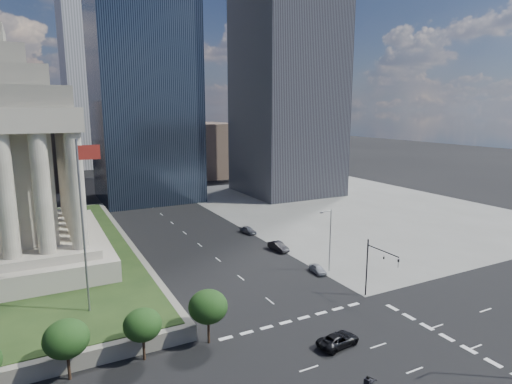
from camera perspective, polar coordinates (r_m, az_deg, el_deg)
ground at (r=131.34m, az=-15.47°, el=-0.47°), size 500.00×500.00×0.00m
sidewalk_ne at (r=115.17m, az=12.16°, el=-1.88°), size 68.00×90.00×0.03m
flagpole at (r=51.83m, az=-21.98°, el=-3.17°), size 2.52×0.24×20.00m
midrise_glass at (r=124.58m, az=-14.76°, el=12.85°), size 26.00×26.00×60.00m
highrise_ne at (r=132.82m, az=4.26°, el=21.72°), size 26.00×28.00×100.00m
building_filler_ne at (r=167.39m, az=-7.05°, el=5.68°), size 20.00×30.00×20.00m
building_filler_nw at (r=156.70m, az=-28.94°, el=5.53°), size 24.00×30.00×28.00m
traffic_signal_ne at (r=58.97m, az=15.79°, el=-9.10°), size 0.30×5.74×8.00m
street_lamp_north at (r=67.50m, az=9.75°, el=-5.91°), size 2.13×0.22×10.00m
pickup_truck at (r=49.41m, az=10.92°, el=-18.79°), size 5.21×2.91×1.38m
parked_sedan_near at (r=68.27m, az=8.24°, el=-10.12°), size 1.96×3.90×1.27m
parked_sedan_mid at (r=77.81m, az=2.99°, el=-7.25°), size 4.83×2.08×1.55m
parked_sedan_far at (r=88.14m, az=-1.06°, el=-5.09°), size 4.38×2.28×1.43m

